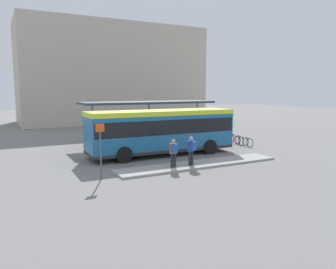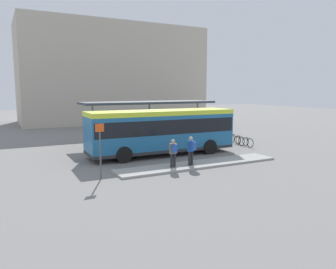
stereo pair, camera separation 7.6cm
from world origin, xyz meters
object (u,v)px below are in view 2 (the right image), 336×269
(bicycle_blue, at_px, (246,142))
(city_bus, at_px, (162,129))
(pedestrian_waiting, at_px, (173,151))
(potted_planter_near_shelter, at_px, (123,143))
(bicycle_yellow, at_px, (241,141))
(bicycle_black, at_px, (235,139))
(pedestrian_companion, at_px, (191,149))
(platform_sign, at_px, (100,149))

(bicycle_blue, bearing_deg, city_bus, 87.58)
(pedestrian_waiting, distance_m, potted_planter_near_shelter, 6.46)
(bicycle_blue, distance_m, bicycle_yellow, 0.81)
(pedestrian_waiting, bearing_deg, bicycle_black, -50.31)
(bicycle_blue, bearing_deg, pedestrian_companion, 116.34)
(bicycle_yellow, relative_size, platform_sign, 0.55)
(potted_planter_near_shelter, bearing_deg, platform_sign, -118.52)
(bicycle_black, bearing_deg, pedestrian_waiting, -49.48)
(pedestrian_waiting, bearing_deg, potted_planter_near_shelter, 13.41)
(city_bus, relative_size, platform_sign, 3.63)
(bicycle_blue, distance_m, platform_sign, 13.51)
(platform_sign, bearing_deg, city_bus, 37.18)
(bicycle_black, bearing_deg, potted_planter_near_shelter, -86.79)
(city_bus, height_order, bicycle_yellow, city_bus)
(bicycle_blue, xyz_separation_m, bicycle_yellow, (0.22, 0.78, -0.04))
(potted_planter_near_shelter, bearing_deg, bicycle_yellow, -9.93)
(pedestrian_companion, bearing_deg, bicycle_black, -67.66)
(pedestrian_waiting, xyz_separation_m, pedestrian_companion, (1.17, -0.02, 0.04))
(pedestrian_companion, xyz_separation_m, bicycle_yellow, (7.71, 4.77, -0.75))
(pedestrian_waiting, relative_size, pedestrian_companion, 0.95)
(pedestrian_waiting, bearing_deg, bicycle_blue, -57.61)
(bicycle_yellow, bearing_deg, bicycle_blue, -24.10)
(bicycle_yellow, xyz_separation_m, bicycle_black, (-0.02, 0.78, 0.04))
(pedestrian_companion, bearing_deg, potted_planter_near_shelter, 2.23)
(pedestrian_companion, relative_size, bicycle_black, 0.96)
(bicycle_blue, distance_m, potted_planter_near_shelter, 9.62)
(pedestrian_waiting, relative_size, potted_planter_near_shelter, 1.30)
(bicycle_black, xyz_separation_m, platform_sign, (-13.03, -5.61, 1.18))
(bicycle_yellow, height_order, bicycle_black, bicycle_black)
(bicycle_blue, bearing_deg, pedestrian_waiting, 112.93)
(potted_planter_near_shelter, bearing_deg, pedestrian_companion, -74.31)
(bicycle_blue, height_order, platform_sign, platform_sign)
(pedestrian_waiting, bearing_deg, pedestrian_companion, -83.15)
(pedestrian_companion, height_order, bicycle_black, pedestrian_companion)
(city_bus, xyz_separation_m, bicycle_black, (7.57, 1.46, -1.42))
(city_bus, xyz_separation_m, potted_planter_near_shelter, (-1.93, 2.35, -1.17))
(bicycle_yellow, bearing_deg, city_bus, -92.83)
(bicycle_black, relative_size, platform_sign, 0.62)
(pedestrian_waiting, xyz_separation_m, potted_planter_near_shelter, (-0.64, 6.42, -0.40))
(city_bus, bearing_deg, bicycle_blue, 0.57)
(pedestrian_waiting, xyz_separation_m, platform_sign, (-4.17, -0.08, 0.52))
(platform_sign, bearing_deg, pedestrian_companion, 0.66)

